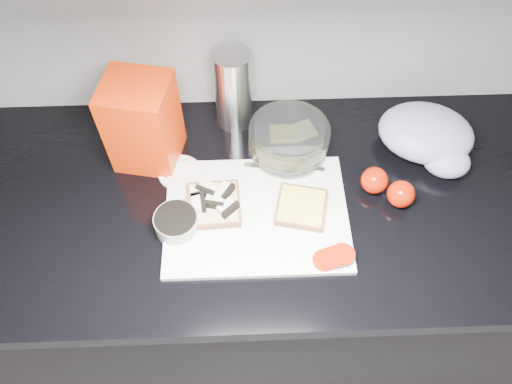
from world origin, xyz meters
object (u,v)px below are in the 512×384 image
Objects in this scene: cutting_board at (256,214)px; glass_bowl at (289,140)px; steel_canister at (233,89)px; bread_bag at (143,123)px.

glass_bowl reaches higher than cutting_board.
bread_bag is at bearing -152.55° from steel_canister.
steel_canister reaches higher than glass_bowl.
glass_bowl is at bearing 11.02° from bread_bag.
glass_bowl is 0.18m from steel_canister.
bread_bag is 0.23m from steel_canister.
cutting_board is at bearing -25.36° from bread_bag.
glass_bowl is 0.85× the size of bread_bag.
glass_bowl is at bearing 65.50° from cutting_board.
glass_bowl is (0.08, 0.18, 0.03)m from cutting_board.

